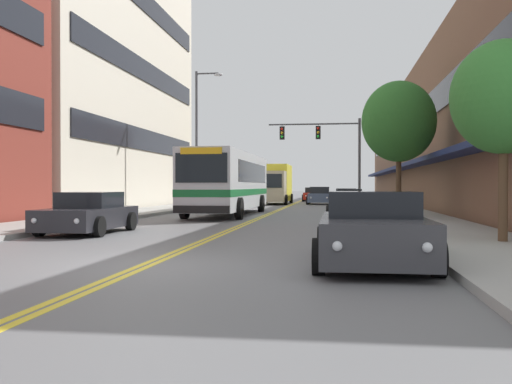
{
  "coord_description": "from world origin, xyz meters",
  "views": [
    {
      "loc": [
        3.6,
        -10.43,
        1.51
      ],
      "look_at": [
        0.41,
        12.19,
        1.28
      ],
      "focal_mm": 40.0,
      "sensor_mm": 36.0,
      "label": 1
    }
  ],
  "objects_px": {
    "car_white_parked_right_mid": "(351,207)",
    "car_red_moving_third": "(314,195)",
    "car_beige_moving_second": "(322,194)",
    "street_lamp_left_far": "(200,130)",
    "street_tree_right_near": "(503,98)",
    "city_bus": "(229,181)",
    "car_navy_parked_left_far": "(234,198)",
    "car_charcoal_parked_left_near": "(88,214)",
    "car_silver_parked_right_end": "(346,197)",
    "car_slate_blue_moving_lead": "(320,196)",
    "car_champagne_parked_right_far": "(349,200)",
    "street_tree_right_mid": "(399,122)",
    "car_dark_grey_parked_right_foreground": "(372,231)",
    "box_truck": "(275,184)",
    "traffic_signal_mast": "(327,144)"
  },
  "relations": [
    {
      "from": "car_dark_grey_parked_right_foreground",
      "to": "street_tree_right_mid",
      "type": "relative_size",
      "value": 0.72
    },
    {
      "from": "city_bus",
      "to": "street_tree_right_mid",
      "type": "bearing_deg",
      "value": -14.91
    },
    {
      "from": "car_silver_parked_right_end",
      "to": "car_red_moving_third",
      "type": "xyz_separation_m",
      "value": [
        -3.03,
        8.96,
        0.01
      ]
    },
    {
      "from": "car_charcoal_parked_left_near",
      "to": "box_truck",
      "type": "bearing_deg",
      "value": 84.86
    },
    {
      "from": "car_silver_parked_right_end",
      "to": "street_tree_right_near",
      "type": "bearing_deg",
      "value": -84.43
    },
    {
      "from": "street_tree_right_near",
      "to": "car_dark_grey_parked_right_foreground",
      "type": "bearing_deg",
      "value": -133.06
    },
    {
      "from": "car_silver_parked_right_end",
      "to": "traffic_signal_mast",
      "type": "distance_m",
      "value": 9.07
    },
    {
      "from": "car_white_parked_right_mid",
      "to": "car_silver_parked_right_end",
      "type": "height_order",
      "value": "car_silver_parked_right_end"
    },
    {
      "from": "car_charcoal_parked_left_near",
      "to": "car_red_moving_third",
      "type": "bearing_deg",
      "value": 81.88
    },
    {
      "from": "car_beige_moving_second",
      "to": "car_red_moving_third",
      "type": "bearing_deg",
      "value": -92.44
    },
    {
      "from": "car_navy_parked_left_far",
      "to": "car_red_moving_third",
      "type": "relative_size",
      "value": 0.92
    },
    {
      "from": "car_dark_grey_parked_right_foreground",
      "to": "car_beige_moving_second",
      "type": "bearing_deg",
      "value": 92.38
    },
    {
      "from": "car_dark_grey_parked_right_foreground",
      "to": "box_truck",
      "type": "bearing_deg",
      "value": 98.93
    },
    {
      "from": "car_charcoal_parked_left_near",
      "to": "car_silver_parked_right_end",
      "type": "relative_size",
      "value": 0.93
    },
    {
      "from": "car_slate_blue_moving_lead",
      "to": "street_tree_right_near",
      "type": "relative_size",
      "value": 0.84
    },
    {
      "from": "car_slate_blue_moving_lead",
      "to": "traffic_signal_mast",
      "type": "distance_m",
      "value": 8.75
    },
    {
      "from": "city_bus",
      "to": "car_red_moving_third",
      "type": "bearing_deg",
      "value": 82.91
    },
    {
      "from": "car_dark_grey_parked_right_foreground",
      "to": "car_charcoal_parked_left_near",
      "type": "bearing_deg",
      "value": 144.03
    },
    {
      "from": "city_bus",
      "to": "car_navy_parked_left_far",
      "type": "height_order",
      "value": "city_bus"
    },
    {
      "from": "car_charcoal_parked_left_near",
      "to": "car_white_parked_right_mid",
      "type": "distance_m",
      "value": 12.14
    },
    {
      "from": "car_champagne_parked_right_far",
      "to": "car_silver_parked_right_end",
      "type": "xyz_separation_m",
      "value": [
        0.03,
        11.85,
        0.0
      ]
    },
    {
      "from": "car_beige_moving_second",
      "to": "car_silver_parked_right_end",
      "type": "bearing_deg",
      "value": -83.08
    },
    {
      "from": "car_white_parked_right_mid",
      "to": "car_beige_moving_second",
      "type": "distance_m",
      "value": 43.16
    },
    {
      "from": "car_charcoal_parked_left_near",
      "to": "street_lamp_left_far",
      "type": "height_order",
      "value": "street_lamp_left_far"
    },
    {
      "from": "car_beige_moving_second",
      "to": "car_champagne_parked_right_far",
      "type": "bearing_deg",
      "value": -85.63
    },
    {
      "from": "car_red_moving_third",
      "to": "car_silver_parked_right_end",
      "type": "bearing_deg",
      "value": -71.32
    },
    {
      "from": "car_charcoal_parked_left_near",
      "to": "street_tree_right_mid",
      "type": "xyz_separation_m",
      "value": [
        10.81,
        10.14,
        3.94
      ]
    },
    {
      "from": "car_red_moving_third",
      "to": "car_charcoal_parked_left_near",
      "type": "bearing_deg",
      "value": -98.12
    },
    {
      "from": "car_champagne_parked_right_far",
      "to": "street_tree_right_mid",
      "type": "bearing_deg",
      "value": -76.54
    },
    {
      "from": "car_silver_parked_right_end",
      "to": "street_tree_right_near",
      "type": "height_order",
      "value": "street_tree_right_near"
    },
    {
      "from": "car_champagne_parked_right_far",
      "to": "traffic_signal_mast",
      "type": "height_order",
      "value": "traffic_signal_mast"
    },
    {
      "from": "car_charcoal_parked_left_near",
      "to": "car_navy_parked_left_far",
      "type": "relative_size",
      "value": 1.06
    },
    {
      "from": "car_champagne_parked_right_far",
      "to": "car_slate_blue_moving_lead",
      "type": "distance_m",
      "value": 11.81
    },
    {
      "from": "box_truck",
      "to": "traffic_signal_mast",
      "type": "bearing_deg",
      "value": -60.68
    },
    {
      "from": "city_bus",
      "to": "car_slate_blue_moving_lead",
      "type": "relative_size",
      "value": 3.01
    },
    {
      "from": "street_tree_right_mid",
      "to": "car_silver_parked_right_end",
      "type": "bearing_deg",
      "value": 95.78
    },
    {
      "from": "car_red_moving_third",
      "to": "box_truck",
      "type": "height_order",
      "value": "box_truck"
    },
    {
      "from": "city_bus",
      "to": "car_red_moving_third",
      "type": "relative_size",
      "value": 2.81
    },
    {
      "from": "car_beige_moving_second",
      "to": "car_charcoal_parked_left_near",
      "type": "bearing_deg",
      "value": -96.83
    },
    {
      "from": "car_dark_grey_parked_right_foreground",
      "to": "car_white_parked_right_mid",
      "type": "distance_m",
      "value": 14.83
    },
    {
      "from": "car_charcoal_parked_left_near",
      "to": "street_tree_right_mid",
      "type": "relative_size",
      "value": 0.7
    },
    {
      "from": "car_silver_parked_right_end",
      "to": "car_white_parked_right_mid",
      "type": "bearing_deg",
      "value": -90.37
    },
    {
      "from": "car_dark_grey_parked_right_foreground",
      "to": "car_silver_parked_right_end",
      "type": "xyz_separation_m",
      "value": [
        0.12,
        37.13,
        -0.02
      ]
    },
    {
      "from": "street_tree_right_near",
      "to": "box_truck",
      "type": "bearing_deg",
      "value": 105.4
    },
    {
      "from": "street_lamp_left_far",
      "to": "street_tree_right_near",
      "type": "distance_m",
      "value": 24.6
    },
    {
      "from": "car_white_parked_right_mid",
      "to": "car_red_moving_third",
      "type": "height_order",
      "value": "car_red_moving_third"
    },
    {
      "from": "city_bus",
      "to": "street_tree_right_near",
      "type": "distance_m",
      "value": 17.99
    },
    {
      "from": "car_dark_grey_parked_right_foreground",
      "to": "car_silver_parked_right_end",
      "type": "bearing_deg",
      "value": 89.81
    },
    {
      "from": "city_bus",
      "to": "street_tree_right_near",
      "type": "height_order",
      "value": "street_tree_right_near"
    },
    {
      "from": "car_white_parked_right_mid",
      "to": "car_silver_parked_right_end",
      "type": "xyz_separation_m",
      "value": [
        0.15,
        22.3,
        0.06
      ]
    }
  ]
}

